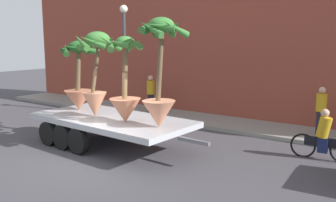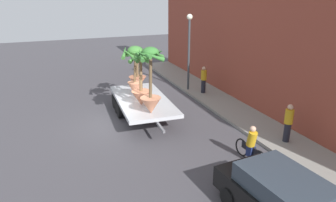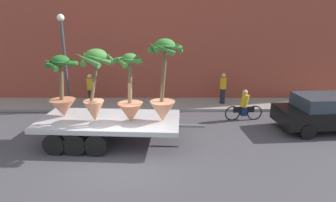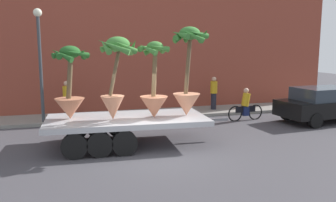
{
  "view_description": "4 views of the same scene",
  "coord_description": "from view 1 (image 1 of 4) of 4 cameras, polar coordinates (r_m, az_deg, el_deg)",
  "views": [
    {
      "loc": [
        7.56,
        -7.3,
        3.49
      ],
      "look_at": [
        0.92,
        2.17,
        1.54
      ],
      "focal_mm": 39.41,
      "sensor_mm": 36.0,
      "label": 1
    },
    {
      "loc": [
        14.11,
        -3.19,
        6.41
      ],
      "look_at": [
        0.83,
        2.08,
        1.25
      ],
      "focal_mm": 33.24,
      "sensor_mm": 36.0,
      "label": 2
    },
    {
      "loc": [
        1.63,
        -9.08,
        4.75
      ],
      "look_at": [
        1.66,
        2.32,
        1.39
      ],
      "focal_mm": 29.88,
      "sensor_mm": 36.0,
      "label": 3
    },
    {
      "loc": [
        -2.57,
        -10.46,
        3.39
      ],
      "look_at": [
        1.0,
        1.87,
        1.38
      ],
      "focal_mm": 37.09,
      "sensor_mm": 36.0,
      "label": 4
    }
  ],
  "objects": [
    {
      "name": "street_lamp",
      "position": [
        16.89,
        -6.77,
        8.63
      ],
      "size": [
        0.36,
        0.36,
        4.83
      ],
      "color": "#383D42",
      "rests_on": "sidewalk"
    },
    {
      "name": "ground_plane",
      "position": [
        11.08,
        -10.54,
        -8.95
      ],
      "size": [
        60.0,
        60.0,
        0.0
      ],
      "primitive_type": "plane",
      "color": "#423F44"
    },
    {
      "name": "flatbed_trailer",
      "position": [
        12.33,
        -9.47,
        -3.31
      ],
      "size": [
        6.52,
        2.86,
        0.98
      ],
      "color": "#B7BABF",
      "rests_on": "ground"
    },
    {
      "name": "potted_palm_rear",
      "position": [
        10.35,
        -1.28,
        3.36
      ],
      "size": [
        1.32,
        1.29,
        3.1
      ],
      "color": "tan",
      "rests_on": "flatbed_trailer"
    },
    {
      "name": "building_facade",
      "position": [
        16.89,
        8.55,
        9.82
      ],
      "size": [
        24.0,
        1.2,
        7.19
      ],
      "primitive_type": "cube",
      "color": "brown",
      "rests_on": "ground"
    },
    {
      "name": "pedestrian_near_gate",
      "position": [
        13.9,
        22.58,
        -1.3
      ],
      "size": [
        0.36,
        0.36,
        1.71
      ],
      "color": "black",
      "rests_on": "sidewalk"
    },
    {
      "name": "cyclist",
      "position": [
        11.66,
        22.89,
        -5.2
      ],
      "size": [
        1.84,
        0.37,
        1.54
      ],
      "color": "black",
      "rests_on": "ground"
    },
    {
      "name": "potted_palm_middle",
      "position": [
        12.01,
        -11.08,
        4.39
      ],
      "size": [
        1.36,
        1.44,
        2.74
      ],
      "color": "tan",
      "rests_on": "flatbed_trailer"
    },
    {
      "name": "potted_palm_front",
      "position": [
        13.48,
        -13.68,
        3.05
      ],
      "size": [
        1.3,
        1.34,
        2.45
      ],
      "color": "#C17251",
      "rests_on": "flatbed_trailer"
    },
    {
      "name": "pedestrian_far_left",
      "position": [
        16.86,
        -2.69,
        1.22
      ],
      "size": [
        0.36,
        0.36,
        1.71
      ],
      "color": "black",
      "rests_on": "sidewalk"
    },
    {
      "name": "sidewalk",
      "position": [
        15.76,
        5.47,
        -2.98
      ],
      "size": [
        24.0,
        2.2,
        0.15
      ],
      "primitive_type": "cube",
      "color": "gray",
      "rests_on": "ground"
    },
    {
      "name": "potted_palm_extra",
      "position": [
        11.12,
        -6.67,
        1.44
      ],
      "size": [
        1.05,
        1.19,
        2.6
      ],
      "color": "#C17251",
      "rests_on": "flatbed_trailer"
    }
  ]
}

